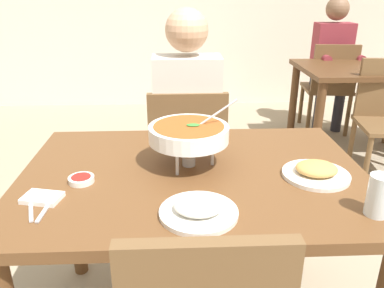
{
  "coord_description": "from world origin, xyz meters",
  "views": [
    {
      "loc": [
        -0.07,
        -1.29,
        1.41
      ],
      "look_at": [
        0.0,
        0.15,
        0.82
      ],
      "focal_mm": 36.2,
      "sensor_mm": 36.0,
      "label": 1
    }
  ],
  "objects_px": {
    "appetizer_plate": "(316,172)",
    "chair_bg_left": "(330,84)",
    "diner_main": "(187,114)",
    "curry_bowl": "(189,134)",
    "drink_glass": "(379,198)",
    "rice_plate": "(198,209)",
    "chair_diner_main": "(187,155)",
    "dining_table_main": "(194,198)",
    "sauce_dish": "(81,179)",
    "patron_bg_left": "(333,57)",
    "dining_table_far": "(358,83)"
  },
  "relations": [
    {
      "from": "dining_table_main",
      "to": "drink_glass",
      "type": "xyz_separation_m",
      "value": [
        0.53,
        -0.31,
        0.17
      ]
    },
    {
      "from": "sauce_dish",
      "to": "rice_plate",
      "type": "bearing_deg",
      "value": -29.82
    },
    {
      "from": "chair_diner_main",
      "to": "appetizer_plate",
      "type": "relative_size",
      "value": 3.75
    },
    {
      "from": "diner_main",
      "to": "chair_bg_left",
      "type": "bearing_deg",
      "value": 48.02
    },
    {
      "from": "chair_diner_main",
      "to": "patron_bg_left",
      "type": "bearing_deg",
      "value": 49.77
    },
    {
      "from": "dining_table_main",
      "to": "chair_diner_main",
      "type": "bearing_deg",
      "value": 90.0
    },
    {
      "from": "chair_diner_main",
      "to": "diner_main",
      "type": "xyz_separation_m",
      "value": [
        0.0,
        0.03,
        0.24
      ]
    },
    {
      "from": "curry_bowl",
      "to": "rice_plate",
      "type": "height_order",
      "value": "curry_bowl"
    },
    {
      "from": "dining_table_main",
      "to": "dining_table_far",
      "type": "height_order",
      "value": "same"
    },
    {
      "from": "diner_main",
      "to": "drink_glass",
      "type": "height_order",
      "value": "diner_main"
    },
    {
      "from": "drink_glass",
      "to": "chair_bg_left",
      "type": "xyz_separation_m",
      "value": [
        0.93,
        2.7,
        -0.32
      ]
    },
    {
      "from": "curry_bowl",
      "to": "dining_table_far",
      "type": "distance_m",
      "value": 2.42
    },
    {
      "from": "rice_plate",
      "to": "dining_table_far",
      "type": "distance_m",
      "value": 2.68
    },
    {
      "from": "curry_bowl",
      "to": "patron_bg_left",
      "type": "distance_m",
      "value": 2.88
    },
    {
      "from": "appetizer_plate",
      "to": "chair_bg_left",
      "type": "height_order",
      "value": "chair_bg_left"
    },
    {
      "from": "curry_bowl",
      "to": "dining_table_far",
      "type": "relative_size",
      "value": 0.33
    },
    {
      "from": "dining_table_main",
      "to": "sauce_dish",
      "type": "distance_m",
      "value": 0.42
    },
    {
      "from": "diner_main",
      "to": "curry_bowl",
      "type": "height_order",
      "value": "diner_main"
    },
    {
      "from": "diner_main",
      "to": "dining_table_main",
      "type": "bearing_deg",
      "value": -90.0
    },
    {
      "from": "dining_table_main",
      "to": "rice_plate",
      "type": "height_order",
      "value": "rice_plate"
    },
    {
      "from": "chair_bg_left",
      "to": "appetizer_plate",
      "type": "bearing_deg",
      "value": -112.65
    },
    {
      "from": "dining_table_main",
      "to": "chair_bg_left",
      "type": "distance_m",
      "value": 2.81
    },
    {
      "from": "rice_plate",
      "to": "sauce_dish",
      "type": "bearing_deg",
      "value": 150.18
    },
    {
      "from": "dining_table_far",
      "to": "chair_bg_left",
      "type": "distance_m",
      "value": 0.49
    },
    {
      "from": "dining_table_main",
      "to": "chair_diner_main",
      "type": "relative_size",
      "value": 1.42
    },
    {
      "from": "dining_table_main",
      "to": "diner_main",
      "type": "height_order",
      "value": "diner_main"
    },
    {
      "from": "curry_bowl",
      "to": "sauce_dish",
      "type": "xyz_separation_m",
      "value": [
        -0.38,
        -0.12,
        -0.12
      ]
    },
    {
      "from": "chair_diner_main",
      "to": "sauce_dish",
      "type": "bearing_deg",
      "value": -116.57
    },
    {
      "from": "appetizer_plate",
      "to": "curry_bowl",
      "type": "bearing_deg",
      "value": 165.5
    },
    {
      "from": "chair_bg_left",
      "to": "dining_table_far",
      "type": "bearing_deg",
      "value": -83.98
    },
    {
      "from": "appetizer_plate",
      "to": "chair_bg_left",
      "type": "xyz_separation_m",
      "value": [
        1.02,
        2.45,
        -0.28
      ]
    },
    {
      "from": "rice_plate",
      "to": "chair_bg_left",
      "type": "xyz_separation_m",
      "value": [
        1.46,
        2.68,
        -0.28
      ]
    },
    {
      "from": "chair_diner_main",
      "to": "drink_glass",
      "type": "bearing_deg",
      "value": -62.95
    },
    {
      "from": "chair_diner_main",
      "to": "diner_main",
      "type": "distance_m",
      "value": 0.24
    },
    {
      "from": "chair_diner_main",
      "to": "appetizer_plate",
      "type": "xyz_separation_m",
      "value": [
        0.44,
        -0.79,
        0.28
      ]
    },
    {
      "from": "chair_diner_main",
      "to": "appetizer_plate",
      "type": "bearing_deg",
      "value": -61.09
    },
    {
      "from": "dining_table_far",
      "to": "drink_glass",
      "type": "bearing_deg",
      "value": -113.68
    },
    {
      "from": "diner_main",
      "to": "rice_plate",
      "type": "bearing_deg",
      "value": -90.18
    },
    {
      "from": "dining_table_main",
      "to": "rice_plate",
      "type": "xyz_separation_m",
      "value": [
        -0.0,
        -0.29,
        0.13
      ]
    },
    {
      "from": "chair_diner_main",
      "to": "chair_bg_left",
      "type": "distance_m",
      "value": 2.21
    },
    {
      "from": "chair_diner_main",
      "to": "patron_bg_left",
      "type": "height_order",
      "value": "patron_bg_left"
    },
    {
      "from": "appetizer_plate",
      "to": "chair_bg_left",
      "type": "bearing_deg",
      "value": 67.35
    },
    {
      "from": "curry_bowl",
      "to": "appetizer_plate",
      "type": "xyz_separation_m",
      "value": [
        0.45,
        -0.12,
        -0.11
      ]
    },
    {
      "from": "diner_main",
      "to": "curry_bowl",
      "type": "xyz_separation_m",
      "value": [
        -0.02,
        -0.71,
        0.15
      ]
    },
    {
      "from": "chair_bg_left",
      "to": "patron_bg_left",
      "type": "relative_size",
      "value": 0.69
    },
    {
      "from": "dining_table_main",
      "to": "curry_bowl",
      "type": "xyz_separation_m",
      "value": [
        -0.02,
        0.06,
        0.24
      ]
    },
    {
      "from": "diner_main",
      "to": "patron_bg_left",
      "type": "xyz_separation_m",
      "value": [
        1.5,
        1.74,
        0.0
      ]
    },
    {
      "from": "chair_diner_main",
      "to": "sauce_dish",
      "type": "distance_m",
      "value": 0.93
    },
    {
      "from": "appetizer_plate",
      "to": "dining_table_far",
      "type": "distance_m",
      "value": 2.25
    },
    {
      "from": "chair_bg_left",
      "to": "sauce_dish",
      "type": "bearing_deg",
      "value": -127.16
    }
  ]
}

